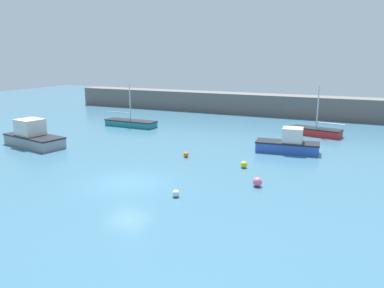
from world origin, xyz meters
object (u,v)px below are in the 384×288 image
Objects in this scene: motorboat_grey_hull at (289,144)px; mooring_buoy_pink at (257,182)px; mooring_buoy_white at (176,193)px; mooring_buoy_orange at (186,155)px; mooring_buoy_yellow at (244,164)px; sailboat_short_mast at (316,131)px; sailboat_twin_hulled at (131,123)px; cabin_cruiser_white at (33,136)px.

motorboat_grey_hull is 8.95m from mooring_buoy_pink.
mooring_buoy_pink reaches higher than mooring_buoy_white.
mooring_buoy_orange is at bearing 111.73° from mooring_buoy_white.
mooring_buoy_white is at bearing -104.43° from mooring_buoy_yellow.
motorboat_grey_hull is at bearing 93.58° from sailboat_short_mast.
sailboat_twin_hulled is at bearing 140.64° from mooring_buoy_orange.
motorboat_grey_hull is 12.72× the size of mooring_buoy_orange.
mooring_buoy_yellow is at bearing 64.67° from motorboat_grey_hull.
mooring_buoy_white is (-3.72, -12.45, -0.48)m from motorboat_grey_hull.
mooring_buoy_pink is at bearing 83.10° from motorboat_grey_hull.
sailboat_twin_hulled is 15.03× the size of mooring_buoy_orange.
motorboat_grey_hull is (-1.20, -7.70, 0.28)m from sailboat_short_mast.
mooring_buoy_orange is (-6.79, -4.76, -0.48)m from motorboat_grey_hull.
cabin_cruiser_white is at bearing -176.07° from mooring_buoy_yellow.
cabin_cruiser_white is 15.42× the size of mooring_buoy_orange.
cabin_cruiser_white is at bearing 46.62° from sailboat_short_mast.
mooring_buoy_pink is (-1.33, -16.64, -0.13)m from sailboat_short_mast.
cabin_cruiser_white is 11.20× the size of mooring_buoy_pink.
mooring_buoy_orange is (13.46, 2.11, -0.61)m from cabin_cruiser_white.
sailboat_short_mast is 16.69m from mooring_buoy_pink.
cabin_cruiser_white is 13.29× the size of mooring_buoy_yellow.
mooring_buoy_white reaches higher than mooring_buoy_orange.
sailboat_short_mast is 0.85× the size of sailboat_twin_hulled.
cabin_cruiser_white is at bearing 12.71° from motorboat_grey_hull.
mooring_buoy_pink is at bearing 97.85° from sailboat_short_mast.
motorboat_grey_hull reaches higher than mooring_buoy_orange.
motorboat_grey_hull is at bearing 35.06° from mooring_buoy_orange.
mooring_buoy_yellow is 4.90m from mooring_buoy_orange.
sailboat_short_mast is at bearing -104.89° from motorboat_grey_hull.
mooring_buoy_yellow is 1.16× the size of mooring_buoy_orange.
motorboat_grey_hull is 18.30m from sailboat_twin_hulled.
mooring_buoy_pink is 1.37× the size of mooring_buoy_white.
sailboat_short_mast reaches higher than sailboat_twin_hulled.
sailboat_short_mast is at bearing 76.28° from mooring_buoy_white.
mooring_buoy_orange is (-3.06, 7.69, -0.00)m from mooring_buoy_white.
mooring_buoy_pink is at bearing 44.35° from mooring_buoy_white.
sailboat_twin_hulled is (-18.99, -3.43, -0.03)m from sailboat_short_mast.
cabin_cruiser_white is at bearing 161.35° from mooring_buoy_white.
mooring_buoy_pink is (20.12, -2.06, -0.54)m from cabin_cruiser_white.
cabin_cruiser_white is 15.35× the size of mooring_buoy_white.
mooring_buoy_white is at bearing 67.30° from motorboat_grey_hull.
cabin_cruiser_white reaches higher than mooring_buoy_pink.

